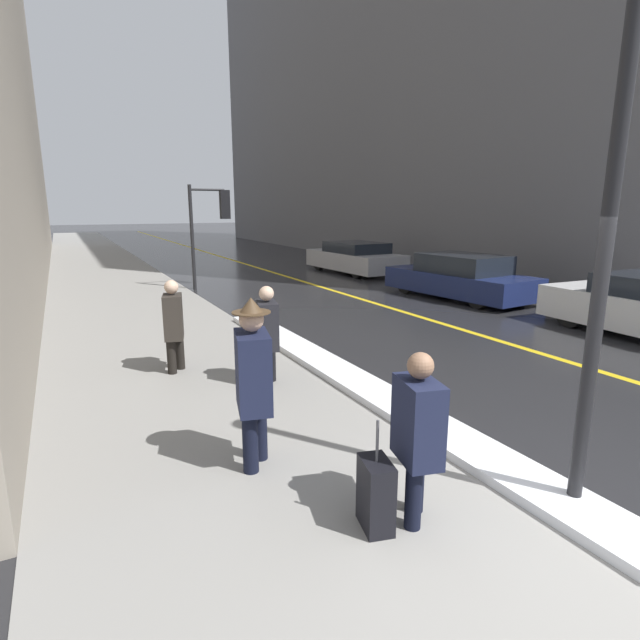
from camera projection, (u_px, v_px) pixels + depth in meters
name	position (u px, v px, depth m)	size (l,w,h in m)	color
ground_plane	(606.00, 552.00, 3.81)	(160.00, 160.00, 0.00)	#232326
sidewalk_slab	(118.00, 289.00, 15.91)	(4.00, 80.00, 0.01)	gray
road_centre_stripe	(290.00, 277.00, 18.59)	(0.16, 80.00, 0.00)	gold
snow_bank_curb	(347.00, 377.00, 7.55)	(0.62, 9.25, 0.11)	white
building_facade_right	(390.00, 0.00, 25.80)	(6.00, 36.00, 26.04)	slate
lamp_post	(613.00, 183.00, 3.79)	(0.28, 0.28, 4.55)	black
traffic_light_near	(213.00, 215.00, 15.83)	(1.31, 0.32, 3.24)	black
pedestrian_nearside	(417.00, 430.00, 4.03)	(0.38, 0.71, 1.47)	black
pedestrian_in_fedora	(253.00, 377.00, 4.86)	(0.43, 0.59, 1.74)	black
pedestrian_trailing	(267.00, 331.00, 7.23)	(0.39, 0.53, 1.47)	black
pedestrian_with_shoulder_bag	(174.00, 322.00, 7.80)	(0.39, 0.71, 1.48)	black
parked_car_navy	(460.00, 278.00, 14.30)	(2.20, 4.58, 1.26)	navy
parked_car_silver	(355.00, 258.00, 19.86)	(2.09, 4.68, 1.21)	#B2B2B7
rolling_suitcase	(376.00, 495.00, 4.02)	(0.30, 0.40, 0.95)	black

